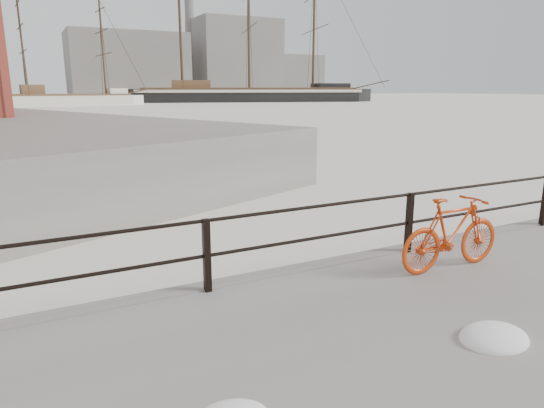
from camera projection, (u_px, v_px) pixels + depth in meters
name	position (u px, v px, depth m)	size (l,w,h in m)	color
ground	(532.00, 240.00, 9.83)	(400.00, 400.00, 0.00)	white
bicycle	(452.00, 233.00, 7.18)	(1.85, 0.28, 1.12)	#BE360C
barque_black	(250.00, 102.00, 105.63)	(62.75, 20.54, 35.32)	black
schooner_mid	(70.00, 106.00, 82.25)	(27.34, 11.57, 19.81)	silver
industrial_west	(128.00, 66.00, 137.64)	(32.00, 18.00, 18.00)	gray
industrial_mid	(234.00, 59.00, 156.84)	(26.00, 20.00, 24.00)	gray
industrial_east	(289.00, 76.00, 172.56)	(20.00, 16.00, 14.00)	gray
smokestack	(190.00, 26.00, 153.03)	(2.80, 2.80, 44.00)	gray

